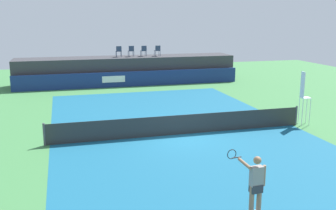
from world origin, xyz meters
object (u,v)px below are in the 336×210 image
at_px(umpire_chair, 304,94).
at_px(net_post_far, 296,116).
at_px(net_post_near, 44,134).
at_px(tennis_player, 255,184).
at_px(spectator_chair_far_left, 119,51).
at_px(spectator_chair_center, 144,50).
at_px(spectator_chair_left, 131,51).
at_px(spectator_chair_right, 157,50).

distance_m(umpire_chair, net_post_far, 1.14).
relative_size(net_post_near, tennis_player, 0.56).
xyz_separation_m(spectator_chair_far_left, spectator_chair_center, (2.08, -0.07, 0.00)).
relative_size(umpire_chair, tennis_player, 1.56).
bearing_deg(net_post_far, spectator_chair_far_left, 114.16).
height_order(spectator_chair_left, umpire_chair, spectator_chair_left).
bearing_deg(umpire_chair, spectator_chair_far_left, 115.30).
distance_m(spectator_chair_far_left, spectator_chair_center, 2.08).
bearing_deg(tennis_player, spectator_chair_right, 82.83).
relative_size(spectator_chair_right, tennis_player, 0.50).
xyz_separation_m(spectator_chair_left, umpire_chair, (6.18, -15.32, -1.11)).
relative_size(spectator_chair_center, net_post_near, 0.89).
xyz_separation_m(net_post_near, tennis_player, (5.89, -7.97, 0.46)).
xyz_separation_m(spectator_chair_center, spectator_chair_right, (1.16, -0.11, 0.00)).
relative_size(spectator_chair_right, net_post_near, 0.89).
bearing_deg(umpire_chair, spectator_chair_left, 111.96).
bearing_deg(spectator_chair_far_left, spectator_chair_right, -3.25).
height_order(spectator_chair_center, tennis_player, spectator_chair_center).
distance_m(spectator_chair_left, spectator_chair_center, 1.05).
height_order(spectator_chair_center, spectator_chair_right, same).
distance_m(net_post_near, tennis_player, 9.92).
xyz_separation_m(spectator_chair_center, tennis_player, (-1.74, -23.18, -1.73)).
height_order(spectator_chair_left, net_post_far, spectator_chair_left).
height_order(spectator_chair_far_left, net_post_far, spectator_chair_far_left).
height_order(spectator_chair_far_left, spectator_chair_right, same).
distance_m(spectator_chair_right, net_post_near, 17.61).
distance_m(net_post_near, net_post_far, 12.40).
distance_m(spectator_chair_far_left, umpire_chair, 16.93).
xyz_separation_m(umpire_chair, tennis_player, (-6.87, -7.98, -0.63)).
relative_size(spectator_chair_left, tennis_player, 0.50).
bearing_deg(tennis_player, umpire_chair, 49.28).
bearing_deg(tennis_player, net_post_near, 126.46).
distance_m(spectator_chair_center, net_post_near, 17.16).
bearing_deg(net_post_far, net_post_near, 180.00).
distance_m(spectator_chair_center, spectator_chair_right, 1.17).
bearing_deg(tennis_player, spectator_chair_far_left, 90.85).
bearing_deg(net_post_near, spectator_chair_center, 63.38).
bearing_deg(umpire_chair, tennis_player, -130.72).
relative_size(spectator_chair_center, umpire_chair, 0.32).
xyz_separation_m(umpire_chair, net_post_near, (-12.76, -0.02, -1.09)).
distance_m(spectator_chair_far_left, net_post_far, 16.90).
height_order(spectator_chair_far_left, spectator_chair_center, same).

